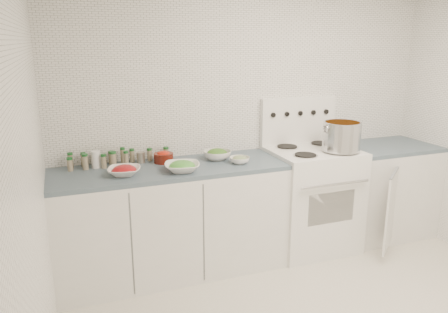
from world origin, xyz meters
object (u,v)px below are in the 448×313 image
(stove, at_px, (310,195))
(bowl_snowpea, at_px, (182,167))
(bowl_tomato, at_px, (124,171))
(stock_pot, at_px, (342,135))

(stove, relative_size, bowl_snowpea, 4.27)
(bowl_snowpea, bearing_deg, stove, 6.46)
(bowl_tomato, relative_size, bowl_snowpea, 0.92)
(stove, bearing_deg, stock_pot, -41.12)
(stock_pot, xyz_separation_m, bowl_tomato, (-1.85, 0.08, -0.15))
(stove, height_order, stock_pot, stove)
(stove, relative_size, bowl_tomato, 4.63)
(stove, bearing_deg, bowl_snowpea, -173.54)
(bowl_snowpea, bearing_deg, bowl_tomato, 172.13)
(stock_pot, relative_size, bowl_tomato, 1.18)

